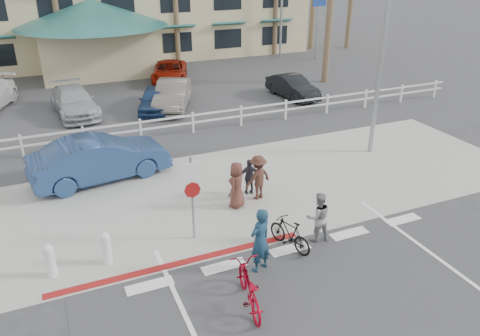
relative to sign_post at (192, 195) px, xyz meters
name	(u,v)px	position (x,y,z in m)	size (l,w,h in m)	color
ground	(301,261)	(2.30, -2.20, -1.45)	(140.00, 140.00, 0.00)	#333335
bike_path	(343,308)	(2.30, -4.20, -1.45)	(12.00, 16.00, 0.01)	#333335
sidewalk_plaza	(236,190)	(2.30, 2.30, -1.44)	(22.00, 7.00, 0.01)	gray
cross_street	(199,150)	(2.30, 6.30, -1.45)	(40.00, 5.00, 0.01)	#333335
parking_lot	(147,93)	(2.30, 15.80, -1.45)	(50.00, 16.00, 0.01)	#333335
curb_red	(181,263)	(-0.70, -1.00, -1.44)	(7.00, 0.25, 0.02)	maroon
rail_fence	(195,122)	(2.80, 8.30, -0.95)	(29.40, 0.16, 1.00)	silver
sign_post	(192,195)	(0.00, 0.00, 0.00)	(0.50, 0.10, 2.90)	gray
bollard_0	(106,248)	(-2.50, -0.20, -0.97)	(0.26, 0.26, 0.95)	silver
bollard_1	(50,261)	(-3.90, -0.20, -0.97)	(0.26, 0.26, 0.95)	silver
streetlight_0	(384,42)	(8.80, 3.30, 3.05)	(0.60, 2.00, 9.00)	gray
info_sign	(318,22)	(16.30, 19.80, 1.35)	(1.20, 0.16, 5.60)	navy
bike_red	(249,288)	(0.30, -3.21, -0.94)	(0.68, 1.95, 1.02)	maroon
rider_red	(260,240)	(1.12, -2.07, -0.54)	(0.66, 0.43, 1.81)	#163349
bike_black	(290,234)	(2.32, -1.52, -0.99)	(0.43, 1.53, 0.92)	black
rider_black	(318,217)	(3.25, -1.47, -0.69)	(0.74, 0.57, 1.52)	gray
pedestrian_a	(258,177)	(2.75, 1.49, -0.67)	(1.01, 0.58, 1.56)	#40241B
pedestrian_child	(250,177)	(2.63, 1.89, -0.81)	(0.75, 0.31, 1.28)	#2F2D36
pedestrian_b	(237,185)	(1.88, 1.25, -0.67)	(0.76, 0.50, 1.56)	#512922
car_white_sedan	(100,159)	(-1.86, 5.08, -0.64)	(1.72, 4.92, 1.62)	navy
lot_car_1	(74,102)	(-1.98, 13.27, -0.78)	(1.89, 4.65, 1.35)	#9B9DA2
lot_car_2	(155,100)	(1.89, 12.12, -0.82)	(1.49, 3.71, 1.26)	navy
lot_car_3	(293,87)	(9.67, 11.51, -0.83)	(1.32, 3.79, 1.25)	black
lot_car_5	(170,72)	(4.24, 17.72, -0.81)	(2.12, 4.60, 1.28)	maroon
lot_car_6	(172,95)	(2.88, 12.29, -0.72)	(1.54, 4.43, 1.46)	#5E5952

